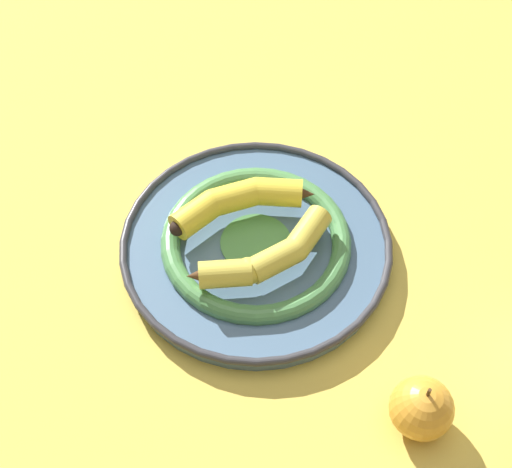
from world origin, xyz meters
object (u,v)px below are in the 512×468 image
banana_b (239,200)px  apple (421,408)px  banana_a (268,257)px  decorative_bowl (256,244)px

banana_b → apple: 0.35m
banana_a → banana_b: (0.07, -0.07, 0.00)m
banana_b → apple: size_ratio=1.97×
decorative_bowl → apple: size_ratio=4.28×
decorative_bowl → banana_b: banana_b is taller
banana_a → apple: 0.26m
decorative_bowl → apple: (-0.26, 0.15, 0.02)m
banana_a → apple: bearing=-80.2°
banana_a → banana_b: bearing=80.4°
decorative_bowl → banana_a: bearing=129.6°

